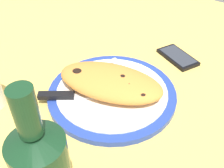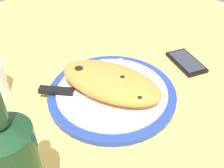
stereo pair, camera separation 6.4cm
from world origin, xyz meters
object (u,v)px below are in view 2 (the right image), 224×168
(calzone, at_px, (111,81))
(fork, at_px, (133,73))
(plate, at_px, (112,93))
(knife, at_px, (68,92))
(smartphone, at_px, (186,62))

(calzone, height_order, fork, calzone)
(plate, height_order, fork, fork)
(knife, bearing_deg, plate, -130.30)
(calzone, bearing_deg, knife, 53.37)
(plate, xyz_separation_m, fork, (0.01, -0.09, 0.01))
(plate, relative_size, fork, 1.79)
(plate, bearing_deg, calzone, -33.00)
(plate, distance_m, calzone, 0.03)
(calzone, relative_size, smartphone, 2.07)
(plate, height_order, knife, knife)
(plate, height_order, smartphone, plate)
(smartphone, bearing_deg, fork, 67.10)
(calzone, height_order, smartphone, calzone)
(calzone, xyz_separation_m, fork, (0.00, -0.08, -0.02))
(calzone, xyz_separation_m, knife, (0.06, 0.09, -0.02))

